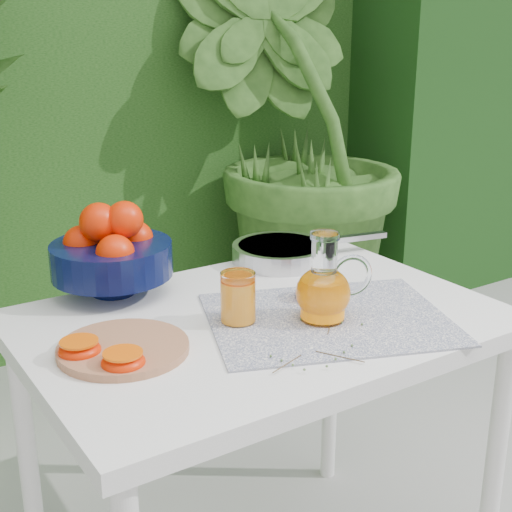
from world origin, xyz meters
TOP-DOWN VIEW (x-y plane):
  - hedge_backdrop at (0.06, 2.06)m, footprint 8.00×1.65m
  - potted_plant_right at (0.99, 1.26)m, footprint 2.44×2.44m
  - white_table at (0.01, -0.01)m, footprint 1.00×0.70m
  - placemat at (0.12, -0.10)m, footprint 0.61×0.54m
  - cutting_board at (-0.31, -0.01)m, footprint 0.27×0.27m
  - fruit_bowl at (-0.20, 0.30)m, footprint 0.34×0.34m
  - juice_pitcher at (0.11, -0.10)m, footprint 0.18×0.15m
  - juice_tumbler at (-0.05, -0.01)m, footprint 0.08×0.08m
  - saute_pan at (0.26, 0.27)m, footprint 0.46×0.30m
  - orange_halves at (-0.19, -0.03)m, footprint 0.65×0.19m
  - thyme_sprigs at (0.02, -0.20)m, footprint 0.28×0.22m

SIDE VIEW (x-z plane):
  - white_table at x=0.01m, z-range 0.29..1.04m
  - placemat at x=0.12m, z-range 0.75..0.75m
  - thyme_sprigs at x=0.02m, z-range 0.75..0.76m
  - cutting_board at x=-0.31m, z-range 0.75..0.77m
  - orange_halves at x=-0.19m, z-range 0.75..0.79m
  - saute_pan at x=0.26m, z-range 0.75..0.80m
  - juice_tumbler at x=-0.05m, z-range 0.75..0.86m
  - juice_pitcher at x=0.11m, z-range 0.72..0.91m
  - fruit_bowl at x=-0.20m, z-range 0.74..0.96m
  - potted_plant_right at x=0.99m, z-range 0.00..1.73m
  - hedge_backdrop at x=0.06m, z-range -0.06..2.44m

